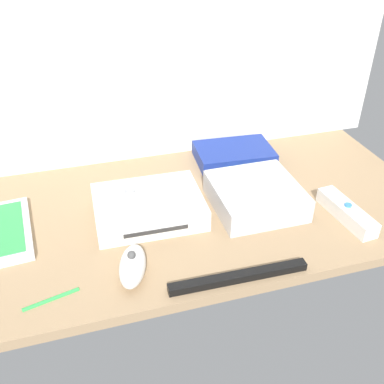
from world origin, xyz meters
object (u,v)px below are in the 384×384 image
(mini_computer, at_px, (256,195))
(sensor_bar, at_px, (239,277))
(remote_nunchuk, at_px, (133,266))
(game_console, at_px, (148,206))
(remote_wand, at_px, (346,212))
(stylus_pen, at_px, (51,298))
(network_router, at_px, (234,154))
(remote_classic_pad, at_px, (151,194))

(mini_computer, relative_size, sensor_bar, 0.71)
(remote_nunchuk, bearing_deg, mini_computer, 41.10)
(mini_computer, xyz_separation_m, remote_nunchuk, (-0.28, -0.13, -0.01))
(game_console, height_order, remote_wand, game_console)
(remote_nunchuk, bearing_deg, game_console, 85.73)
(remote_wand, height_order, stylus_pen, remote_wand)
(remote_nunchuk, xyz_separation_m, sensor_bar, (0.17, -0.06, -0.01))
(mini_computer, bearing_deg, network_router, 82.29)
(network_router, distance_m, remote_nunchuk, 0.44)
(game_console, bearing_deg, sensor_bar, -62.74)
(game_console, height_order, mini_computer, mini_computer)
(game_console, relative_size, network_router, 1.14)
(network_router, bearing_deg, mini_computer, -93.91)
(mini_computer, bearing_deg, remote_nunchuk, -155.00)
(stylus_pen, bearing_deg, remote_classic_pad, 40.68)
(mini_computer, bearing_deg, remote_classic_pad, 173.46)
(remote_nunchuk, bearing_deg, remote_wand, 21.20)
(network_router, distance_m, remote_classic_pad, 0.29)
(game_console, distance_m, stylus_pen, 0.26)
(remote_nunchuk, distance_m, stylus_pen, 0.14)
(remote_wand, relative_size, remote_classic_pad, 0.98)
(sensor_bar, xyz_separation_m, stylus_pen, (-0.30, 0.04, -0.00))
(game_console, xyz_separation_m, mini_computer, (0.22, -0.03, 0.00))
(remote_nunchuk, bearing_deg, stylus_pen, -155.86)
(game_console, xyz_separation_m, sensor_bar, (0.11, -0.22, -0.01))
(remote_nunchuk, bearing_deg, sensor_bar, -4.20)
(mini_computer, xyz_separation_m, network_router, (0.03, 0.19, -0.01))
(remote_wand, xyz_separation_m, remote_nunchuk, (-0.43, -0.04, 0.01))
(network_router, xyz_separation_m, sensor_bar, (-0.14, -0.38, -0.01))
(remote_nunchuk, bearing_deg, network_router, 62.69)
(stylus_pen, bearing_deg, remote_nunchuk, 8.04)
(mini_computer, height_order, stylus_pen, mini_computer)
(mini_computer, distance_m, network_router, 0.19)
(sensor_bar, bearing_deg, remote_wand, 21.97)
(remote_wand, relative_size, stylus_pen, 1.67)
(mini_computer, xyz_separation_m, stylus_pen, (-0.41, -0.15, -0.02))
(game_console, distance_m, remote_nunchuk, 0.17)
(game_console, xyz_separation_m, remote_nunchuk, (-0.06, -0.16, -0.00))
(sensor_bar, bearing_deg, remote_classic_pad, 116.63)
(mini_computer, height_order, network_router, mini_computer)
(stylus_pen, bearing_deg, remote_wand, 5.80)
(remote_classic_pad, bearing_deg, remote_nunchuk, -104.73)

